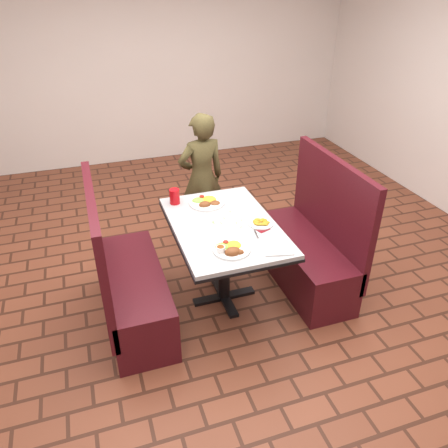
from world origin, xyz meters
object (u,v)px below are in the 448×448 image
(far_dinner_plate, at_px, (207,201))
(plantain_plate, at_px, (261,223))
(booth_bench_right, at_px, (309,250))
(near_dinner_plate, at_px, (231,247))
(red_tumbler, at_px, (175,196))
(dining_table, at_px, (224,234))
(diner_person, at_px, (202,178))
(booth_bench_left, at_px, (128,286))

(far_dinner_plate, bearing_deg, plantain_plate, -57.43)
(booth_bench_right, xyz_separation_m, near_dinner_plate, (-0.87, -0.38, 0.45))
(plantain_plate, bearing_deg, red_tumbler, 134.50)
(dining_table, relative_size, near_dinner_plate, 4.48)
(dining_table, bearing_deg, booth_bench_right, 0.00)
(dining_table, height_order, far_dinner_plate, far_dinner_plate)
(dining_table, height_order, diner_person, diner_person)
(booth_bench_left, xyz_separation_m, red_tumbler, (0.51, 0.47, 0.49))
(booth_bench_left, relative_size, red_tumbler, 9.17)
(booth_bench_right, bearing_deg, far_dinner_plate, 155.40)
(booth_bench_left, relative_size, diner_person, 0.90)
(booth_bench_right, bearing_deg, dining_table, 180.00)
(red_tumbler, bearing_deg, near_dinner_plate, -75.99)
(diner_person, height_order, plantain_plate, diner_person)
(diner_person, xyz_separation_m, plantain_plate, (0.15, -1.17, 0.09))
(dining_table, bearing_deg, near_dinner_plate, -101.18)
(far_dinner_plate, bearing_deg, booth_bench_left, -153.68)
(booth_bench_right, xyz_separation_m, red_tumbler, (-1.09, 0.47, 0.49))
(far_dinner_plate, distance_m, plantain_plate, 0.57)
(dining_table, distance_m, red_tumbler, 0.58)
(diner_person, height_order, near_dinner_plate, diner_person)
(dining_table, relative_size, plantain_plate, 6.18)
(booth_bench_left, relative_size, near_dinner_plate, 4.44)
(booth_bench_left, distance_m, booth_bench_right, 1.60)
(near_dinner_plate, bearing_deg, booth_bench_right, 23.47)
(near_dinner_plate, xyz_separation_m, far_dinner_plate, (0.04, 0.76, -0.00))
(plantain_plate, relative_size, red_tumbler, 1.50)
(far_dinner_plate, bearing_deg, near_dinner_plate, -93.32)
(booth_bench_left, height_order, far_dinner_plate, booth_bench_left)
(near_dinner_plate, relative_size, red_tumbler, 2.07)
(plantain_plate, bearing_deg, booth_bench_left, 174.84)
(booth_bench_left, bearing_deg, booth_bench_right, 0.00)
(booth_bench_right, height_order, diner_person, diner_person)
(plantain_plate, bearing_deg, near_dinner_plate, -140.98)
(dining_table, distance_m, near_dinner_plate, 0.41)
(booth_bench_left, relative_size, plantain_plate, 6.12)
(booth_bench_right, distance_m, far_dinner_plate, 1.02)
(dining_table, xyz_separation_m, red_tumbler, (-0.29, 0.47, 0.16))
(near_dinner_plate, bearing_deg, dining_table, 78.82)
(booth_bench_left, bearing_deg, far_dinner_plate, 26.32)
(near_dinner_plate, height_order, red_tumbler, red_tumbler)
(booth_bench_left, xyz_separation_m, diner_person, (0.92, 1.08, 0.34))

